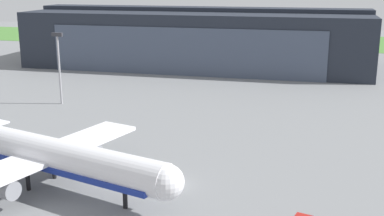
{
  "coord_description": "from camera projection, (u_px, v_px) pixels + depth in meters",
  "views": [
    {
      "loc": [
        16.92,
        -57.81,
        26.32
      ],
      "look_at": [
        -2.96,
        20.86,
        4.97
      ],
      "focal_mm": 46.01,
      "sensor_mm": 36.0,
      "label": 1
    }
  ],
  "objects": [
    {
      "name": "grass_field_strip",
      "position": [
        276.0,
        41.0,
        215.1
      ],
      "size": [
        440.0,
        56.0,
        0.08
      ],
      "primitive_type": "cube",
      "color": "#497F36",
      "rests_on": "ground_plane"
    },
    {
      "name": "maintenance_hangar",
      "position": [
        199.0,
        38.0,
        154.35
      ],
      "size": [
        102.43,
        39.72,
        17.91
      ],
      "color": "#232833",
      "rests_on": "ground_plane"
    },
    {
      "name": "airliner_near_left",
      "position": [
        48.0,
        155.0,
        63.24
      ],
      "size": [
        38.9,
        32.07,
        14.0
      ],
      "color": "white",
      "rests_on": "ground_plane"
    },
    {
      "name": "ground_plane",
      "position": [
        175.0,
        185.0,
        64.91
      ],
      "size": [
        440.0,
        440.0,
        0.0
      ],
      "primitive_type": "plane",
      "color": "slate"
    },
    {
      "name": "apron_light_mast",
      "position": [
        59.0,
        62.0,
        104.65
      ],
      "size": [
        2.4,
        0.5,
        15.41
      ],
      "color": "#99999E",
      "rests_on": "ground_plane"
    }
  ]
}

